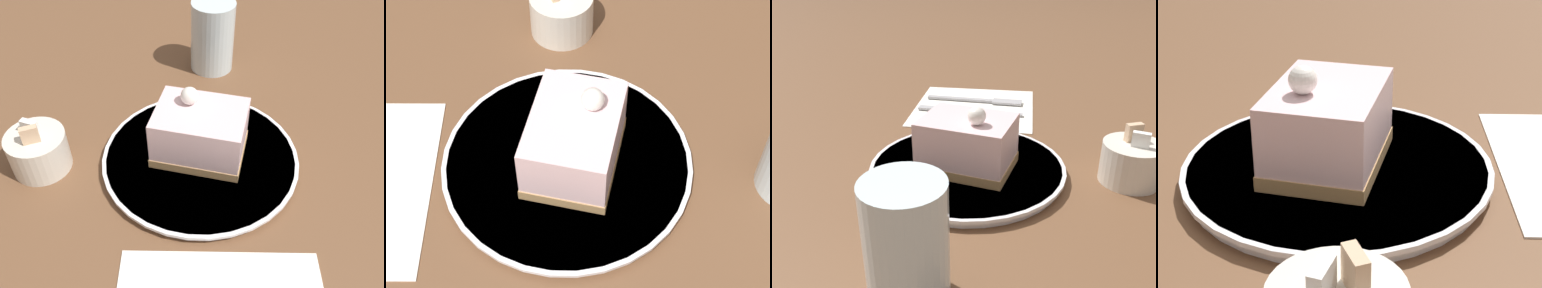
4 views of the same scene
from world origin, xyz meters
The scene contains 3 objects.
ground_plane centered at (0.00, 0.00, 0.00)m, with size 4.00×4.00×0.00m, color brown.
plate centered at (0.02, 0.00, 0.01)m, with size 0.24×0.24×0.01m.
cake_slice centered at (0.03, 0.00, 0.05)m, with size 0.11×0.13×0.09m.
Camera 4 is at (0.04, 0.44, 0.25)m, focal length 60.00 mm.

